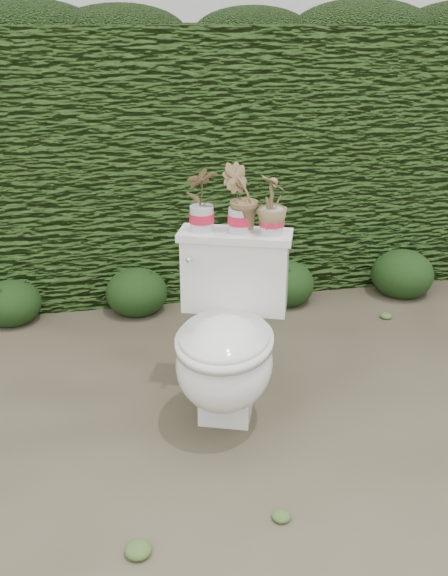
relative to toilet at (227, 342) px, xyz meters
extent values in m
plane|color=brown|center=(-0.22, 0.12, -0.36)|extent=(60.00, 60.00, 0.00)
cube|color=#375A1E|center=(-0.22, 1.72, 0.44)|extent=(8.00, 1.00, 1.60)
cube|color=silver|center=(0.01, 0.02, -0.26)|extent=(0.31, 0.36, 0.20)
ellipsoid|color=silver|center=(-0.03, -0.08, -0.06)|extent=(0.56, 0.62, 0.39)
cube|color=silver|center=(0.08, 0.22, 0.22)|extent=(0.50, 0.32, 0.34)
cube|color=silver|center=(0.08, 0.22, 0.40)|extent=(0.53, 0.35, 0.03)
cylinder|color=silver|center=(-0.12, 0.20, 0.32)|extent=(0.04, 0.06, 0.02)
sphere|color=silver|center=(-0.13, 0.17, 0.32)|extent=(0.03, 0.03, 0.03)
imported|color=#398228|center=(-0.06, 0.28, 0.56)|extent=(0.16, 0.13, 0.27)
imported|color=#398228|center=(0.10, 0.22, 0.56)|extent=(0.18, 0.15, 0.28)
imported|color=#398228|center=(0.23, 0.17, 0.54)|extent=(0.16, 0.16, 0.24)
ellipsoid|color=#1F3C15|center=(-1.04, 1.17, -0.22)|extent=(0.34, 0.34, 0.27)
ellipsoid|color=#1F3C15|center=(-0.31, 1.17, -0.21)|extent=(0.37, 0.37, 0.29)
ellipsoid|color=#1F3C15|center=(0.60, 1.12, -0.21)|extent=(0.36, 0.36, 0.29)
ellipsoid|color=#1F3C15|center=(1.37, 1.09, -0.20)|extent=(0.39, 0.39, 0.31)
camera|label=1|loc=(-0.51, -2.39, 1.30)|focal=40.00mm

